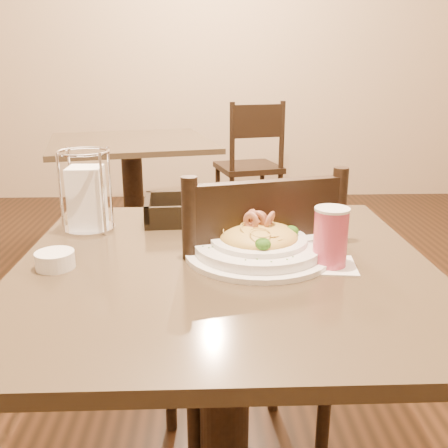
{
  "coord_description": "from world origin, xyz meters",
  "views": [
    {
      "loc": [
        -0.04,
        -1.01,
        1.15
      ],
      "look_at": [
        0.0,
        0.02,
        0.83
      ],
      "focal_mm": 40.0,
      "sensor_mm": 36.0,
      "label": 1
    }
  ],
  "objects_px": {
    "background_table": "(133,180)",
    "dining_chair_far": "(251,162)",
    "bread_basket": "(186,212)",
    "napkin_caddy": "(87,196)",
    "main_table": "(224,356)",
    "dining_chair_near": "(247,319)",
    "side_plate": "(256,232)",
    "butter_ramekin": "(55,260)",
    "drink_glass": "(330,238)",
    "pasta_bowl": "(258,243)"
  },
  "relations": [
    {
      "from": "background_table",
      "to": "drink_glass",
      "type": "relative_size",
      "value": 8.41
    },
    {
      "from": "main_table",
      "to": "background_table",
      "type": "xyz_separation_m",
      "value": [
        -0.47,
        1.9,
        0.0
      ]
    },
    {
      "from": "dining_chair_far",
      "to": "side_plate",
      "type": "relative_size",
      "value": 5.44
    },
    {
      "from": "butter_ramekin",
      "to": "drink_glass",
      "type": "bearing_deg",
      "value": -0.94
    },
    {
      "from": "pasta_bowl",
      "to": "bread_basket",
      "type": "xyz_separation_m",
      "value": [
        -0.17,
        0.28,
        -0.01
      ]
    },
    {
      "from": "napkin_caddy",
      "to": "side_plate",
      "type": "xyz_separation_m",
      "value": [
        0.43,
        -0.05,
        -0.08
      ]
    },
    {
      "from": "napkin_caddy",
      "to": "butter_ramekin",
      "type": "relative_size",
      "value": 2.57
    },
    {
      "from": "dining_chair_near",
      "to": "butter_ramekin",
      "type": "xyz_separation_m",
      "value": [
        -0.43,
        -0.22,
        0.27
      ]
    },
    {
      "from": "pasta_bowl",
      "to": "side_plate",
      "type": "xyz_separation_m",
      "value": [
        0.01,
        0.15,
        -0.03
      ]
    },
    {
      "from": "dining_chair_near",
      "to": "drink_glass",
      "type": "relative_size",
      "value": 7.24
    },
    {
      "from": "bread_basket",
      "to": "napkin_caddy",
      "type": "distance_m",
      "value": 0.27
    },
    {
      "from": "main_table",
      "to": "dining_chair_near",
      "type": "bearing_deg",
      "value": 70.46
    },
    {
      "from": "side_plate",
      "to": "butter_ramekin",
      "type": "relative_size",
      "value": 2.09
    },
    {
      "from": "drink_glass",
      "to": "butter_ramekin",
      "type": "distance_m",
      "value": 0.58
    },
    {
      "from": "butter_ramekin",
      "to": "main_table",
      "type": "bearing_deg",
      "value": 3.42
    },
    {
      "from": "dining_chair_near",
      "to": "napkin_caddy",
      "type": "bearing_deg",
      "value": -20.24
    },
    {
      "from": "background_table",
      "to": "dining_chair_far",
      "type": "bearing_deg",
      "value": 38.96
    },
    {
      "from": "bread_basket",
      "to": "side_plate",
      "type": "height_order",
      "value": "bread_basket"
    },
    {
      "from": "dining_chair_near",
      "to": "butter_ramekin",
      "type": "distance_m",
      "value": 0.55
    },
    {
      "from": "bread_basket",
      "to": "napkin_caddy",
      "type": "xyz_separation_m",
      "value": [
        -0.25,
        -0.08,
        0.07
      ]
    },
    {
      "from": "pasta_bowl",
      "to": "dining_chair_near",
      "type": "bearing_deg",
      "value": 92.94
    },
    {
      "from": "background_table",
      "to": "butter_ramekin",
      "type": "xyz_separation_m",
      "value": [
        0.11,
        -1.92,
        0.25
      ]
    },
    {
      "from": "dining_chair_far",
      "to": "bread_basket",
      "type": "distance_m",
      "value": 2.24
    },
    {
      "from": "dining_chair_near",
      "to": "drink_glass",
      "type": "bearing_deg",
      "value": 110.27
    },
    {
      "from": "napkin_caddy",
      "to": "main_table",
      "type": "bearing_deg",
      "value": -34.89
    },
    {
      "from": "dining_chair_near",
      "to": "pasta_bowl",
      "type": "bearing_deg",
      "value": 78.96
    },
    {
      "from": "dining_chair_near",
      "to": "background_table",
      "type": "bearing_deg",
      "value": -86.36
    },
    {
      "from": "dining_chair_far",
      "to": "drink_glass",
      "type": "distance_m",
      "value": 2.56
    },
    {
      "from": "main_table",
      "to": "pasta_bowl",
      "type": "bearing_deg",
      "value": 24.51
    },
    {
      "from": "butter_ramekin",
      "to": "napkin_caddy",
      "type": "bearing_deg",
      "value": 86.84
    },
    {
      "from": "background_table",
      "to": "side_plate",
      "type": "height_order",
      "value": "side_plate"
    },
    {
      "from": "bread_basket",
      "to": "side_plate",
      "type": "distance_m",
      "value": 0.23
    },
    {
      "from": "napkin_caddy",
      "to": "side_plate",
      "type": "relative_size",
      "value": 1.23
    },
    {
      "from": "bread_basket",
      "to": "dining_chair_near",
      "type": "bearing_deg",
      "value": -36.97
    },
    {
      "from": "napkin_caddy",
      "to": "background_table",
      "type": "bearing_deg",
      "value": 94.43
    },
    {
      "from": "pasta_bowl",
      "to": "butter_ramekin",
      "type": "height_order",
      "value": "pasta_bowl"
    },
    {
      "from": "napkin_caddy",
      "to": "bread_basket",
      "type": "bearing_deg",
      "value": 17.51
    },
    {
      "from": "background_table",
      "to": "dining_chair_far",
      "type": "relative_size",
      "value": 1.16
    },
    {
      "from": "dining_chair_near",
      "to": "pasta_bowl",
      "type": "height_order",
      "value": "dining_chair_near"
    },
    {
      "from": "dining_chair_near",
      "to": "bread_basket",
      "type": "bearing_deg",
      "value": -50.96
    },
    {
      "from": "dining_chair_near",
      "to": "drink_glass",
      "type": "height_order",
      "value": "dining_chair_near"
    },
    {
      "from": "main_table",
      "to": "drink_glass",
      "type": "relative_size",
      "value": 7.01
    },
    {
      "from": "background_table",
      "to": "side_plate",
      "type": "relative_size",
      "value": 6.32
    },
    {
      "from": "bread_basket",
      "to": "butter_ramekin",
      "type": "distance_m",
      "value": 0.43
    },
    {
      "from": "main_table",
      "to": "background_table",
      "type": "relative_size",
      "value": 0.83
    },
    {
      "from": "background_table",
      "to": "pasta_bowl",
      "type": "height_order",
      "value": "pasta_bowl"
    },
    {
      "from": "drink_glass",
      "to": "bread_basket",
      "type": "distance_m",
      "value": 0.47
    },
    {
      "from": "dining_chair_far",
      "to": "napkin_caddy",
      "type": "bearing_deg",
      "value": 60.18
    },
    {
      "from": "dining_chair_near",
      "to": "drink_glass",
      "type": "xyz_separation_m",
      "value": [
        0.15,
        -0.23,
        0.31
      ]
    },
    {
      "from": "pasta_bowl",
      "to": "drink_glass",
      "type": "distance_m",
      "value": 0.16
    }
  ]
}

